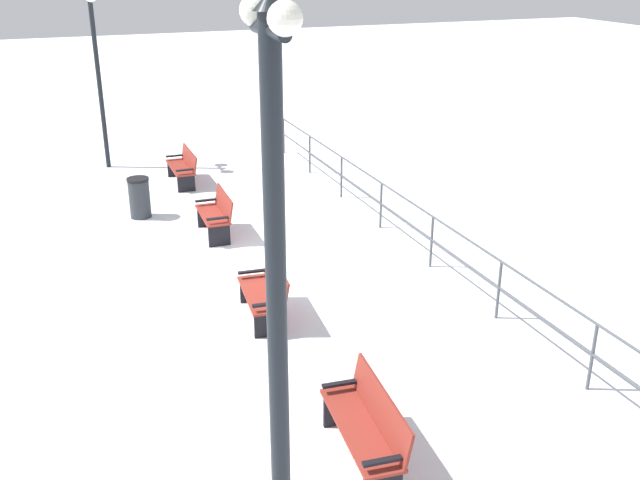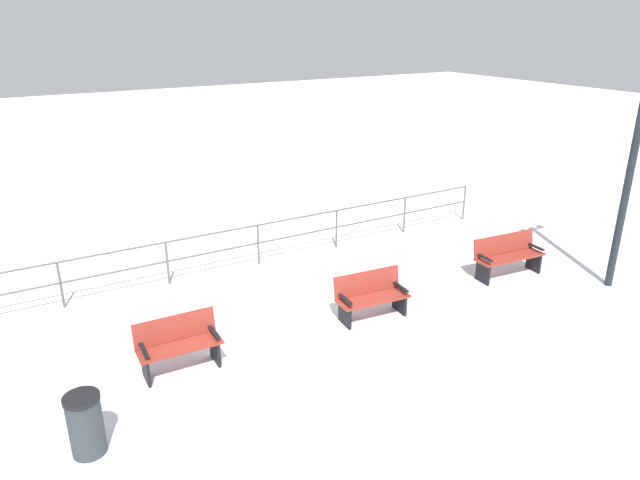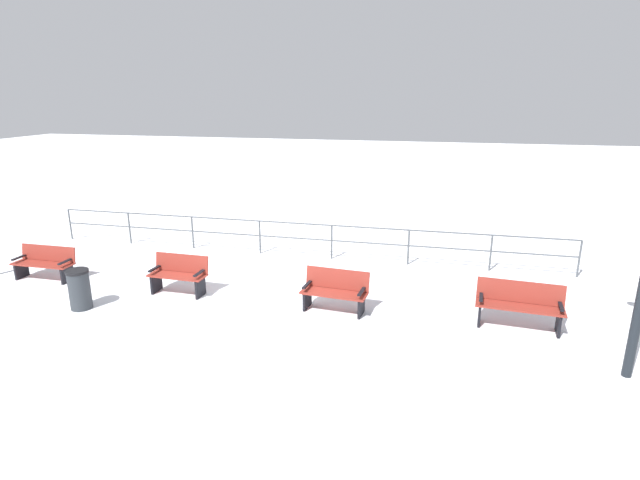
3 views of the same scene
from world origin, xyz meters
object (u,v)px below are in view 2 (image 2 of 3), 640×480
object	(u,v)px
bench_second	(179,344)
bench_third	(371,296)
bench_fourth	(508,255)
trash_bin	(86,424)
lamppost_middle	(635,145)

from	to	relation	value
bench_second	bench_third	distance (m)	3.76
bench_fourth	trash_bin	xyz separation A→B (m)	(1.25, -9.19, -0.04)
bench_second	lamppost_middle	size ratio (longest dim) A/B	0.26
bench_fourth	bench_second	bearing A→B (deg)	-85.47
bench_third	lamppost_middle	xyz separation A→B (m)	(1.46, 5.30, 2.64)
bench_fourth	lamppost_middle	xyz separation A→B (m)	(1.51, 1.54, 2.59)
bench_third	trash_bin	bearing A→B (deg)	-72.40
bench_fourth	lamppost_middle	distance (m)	3.37
lamppost_middle	trash_bin	world-z (taller)	lamppost_middle
lamppost_middle	trash_bin	xyz separation A→B (m)	(-0.26, -10.73, -2.64)
bench_fourth	trash_bin	bearing A→B (deg)	-77.31
bench_third	trash_bin	size ratio (longest dim) A/B	1.65
bench_third	lamppost_middle	bearing A→B (deg)	79.71
bench_second	bench_third	world-z (taller)	bench_second
bench_second	lamppost_middle	xyz separation A→B (m)	(1.56, 9.06, 2.62)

